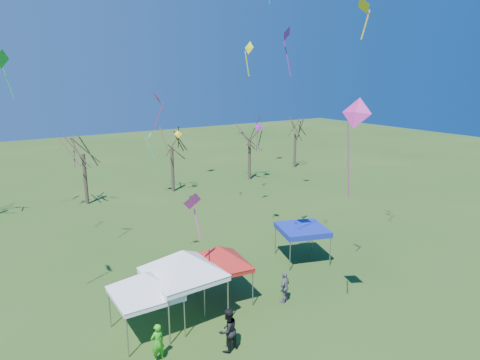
% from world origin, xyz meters
% --- Properties ---
extents(ground, '(140.00, 140.00, 0.00)m').
position_xyz_m(ground, '(0.00, 0.00, 0.00)').
color(ground, '#264D18').
rests_on(ground, ground).
extents(tree_2, '(3.71, 3.71, 8.18)m').
position_xyz_m(tree_2, '(-2.37, 24.38, 6.29)').
color(tree_2, '#3D2D21').
rests_on(tree_2, ground).
extents(tree_3, '(3.59, 3.59, 7.91)m').
position_xyz_m(tree_3, '(6.03, 24.04, 6.08)').
color(tree_3, '#3D2D21').
rests_on(tree_3, ground).
extents(tree_4, '(3.58, 3.58, 7.89)m').
position_xyz_m(tree_4, '(15.36, 24.00, 6.06)').
color(tree_4, '#3D2D21').
rests_on(tree_4, ground).
extents(tree_5, '(3.39, 3.39, 7.46)m').
position_xyz_m(tree_5, '(23.72, 26.07, 5.73)').
color(tree_5, '#3D2D21').
rests_on(tree_5, ground).
extents(tent_white_west, '(3.94, 3.94, 3.47)m').
position_xyz_m(tent_white_west, '(-5.23, 2.35, 2.80)').
color(tent_white_west, gray).
rests_on(tent_white_west, ground).
extents(tent_white_mid, '(4.64, 4.64, 4.09)m').
position_xyz_m(tent_white_mid, '(-3.26, 2.49, 3.30)').
color(tent_white_mid, gray).
rests_on(tent_white_mid, ground).
extents(tent_red, '(3.91, 3.91, 3.48)m').
position_xyz_m(tent_red, '(-0.95, 3.06, 2.81)').
color(tent_red, gray).
rests_on(tent_red, ground).
extents(tent_blue, '(3.57, 3.57, 2.22)m').
position_xyz_m(tent_blue, '(5.95, 4.44, 2.04)').
color(tent_blue, gray).
rests_on(tent_blue, ground).
extents(person_grey, '(1.07, 0.84, 1.70)m').
position_xyz_m(person_grey, '(1.75, 0.98, 0.85)').
color(person_grey, slate).
rests_on(person_grey, ground).
extents(person_green, '(0.65, 0.46, 1.66)m').
position_xyz_m(person_green, '(-5.58, 0.22, 0.83)').
color(person_green, green).
rests_on(person_green, ground).
extents(person_dark, '(1.08, 0.91, 1.96)m').
position_xyz_m(person_dark, '(-2.82, -0.82, 0.98)').
color(person_dark, black).
rests_on(person_dark, ground).
extents(kite_17, '(1.03, 0.85, 2.86)m').
position_xyz_m(kite_17, '(5.37, 5.80, 13.77)').
color(kite_17, purple).
rests_on(kite_17, ground).
extents(kite_12, '(1.11, 0.78, 3.17)m').
position_xyz_m(kite_12, '(15.69, 22.74, 5.93)').
color(kite_12, purple).
rests_on(kite_12, ground).
extents(kite_18, '(0.35, 0.81, 2.07)m').
position_xyz_m(kite_18, '(4.02, 7.70, 13.04)').
color(kite_18, '#F7FF1A').
rests_on(kite_18, ground).
extents(kite_1, '(1.10, 0.72, 2.30)m').
position_xyz_m(kite_1, '(-2.88, 2.10, 5.97)').
color(kite_1, '#E633A9').
rests_on(kite_1, ground).
extents(kite_19, '(0.86, 0.65, 2.11)m').
position_xyz_m(kite_19, '(6.02, 22.43, 5.94)').
color(kite_19, yellow).
rests_on(kite_19, ground).
extents(kite_22, '(0.88, 0.99, 2.74)m').
position_xyz_m(kite_22, '(3.44, 23.15, 5.89)').
color(kite_22, '#0DBED0').
rests_on(kite_22, ground).
extents(kite_5, '(0.84, 1.36, 4.16)m').
position_xyz_m(kite_5, '(2.01, -2.80, 10.01)').
color(kite_5, '#D12E96').
rests_on(kite_5, ground).
extents(kite_2, '(1.34, 1.24, 3.54)m').
position_xyz_m(kite_2, '(-8.13, 20.96, 12.57)').
color(kite_2, green).
rests_on(kite_2, ground).
extents(kite_25, '(0.66, 0.90, 1.80)m').
position_xyz_m(kite_25, '(4.08, -1.04, 14.41)').
color(kite_25, yellow).
rests_on(kite_25, ground).
extents(kite_11, '(1.24, 1.64, 3.19)m').
position_xyz_m(kite_11, '(2.03, 17.46, 9.77)').
color(kite_11, red).
rests_on(kite_11, ground).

